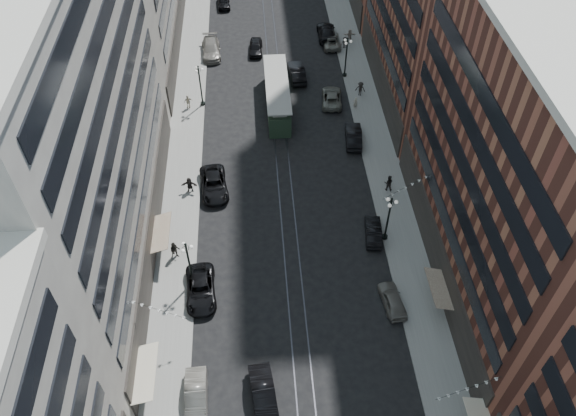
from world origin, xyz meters
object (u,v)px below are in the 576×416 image
object	(u,v)px
car_1	(196,396)
lamppost_sw_mid	(200,84)
pedestrian_extra_0	(360,89)
car_extra_2	(331,40)
pedestrian_extra_2	(350,35)
lamppost_sw_far	(189,262)
car_8	(211,49)
car_extra_0	(297,72)
lamppost_se_far	(388,217)
car_2	(201,289)
pedestrian_2	(175,250)
car_10	(373,232)
car_5	(264,395)
car_extra_1	(354,136)
pedestrian_7	(388,183)
car_7	(214,184)
car_12	(327,32)
pedestrian_6	(188,102)
streetcar	(277,96)
car_13	(256,47)
car_4	(392,300)
pedestrian_9	(345,43)
car_11	(332,97)
pedestrian_5	(190,185)
pedestrian_8	(355,103)

from	to	relation	value
car_1	lamppost_sw_mid	bearing A→B (deg)	88.96
car_1	pedestrian_extra_0	distance (m)	43.19
car_extra_2	pedestrian_extra_2	world-z (taller)	pedestrian_extra_2
lamppost_sw_far	car_8	world-z (taller)	lamppost_sw_far
car_1	pedestrian_extra_2	distance (m)	55.36
car_extra_0	car_extra_2	world-z (taller)	car_extra_0
lamppost_se_far	car_2	distance (m)	18.52
pedestrian_2	pedestrian_extra_2	xyz separation A→B (m)	(21.99, 37.51, -0.05)
car_10	pedestrian_extra_2	bearing A→B (deg)	-87.84
lamppost_se_far	car_5	distance (m)	20.00
car_5	car_extra_1	xyz separation A→B (m)	(11.58, 30.33, -0.01)
lamppost_se_far	car_1	xyz separation A→B (m)	(-17.60, -15.25, -2.32)
car_5	pedestrian_7	world-z (taller)	pedestrian_7
car_7	car_12	bearing A→B (deg)	55.87
lamppost_sw_mid	car_12	bearing A→B (deg)	41.06
pedestrian_extra_0	pedestrian_7	bearing A→B (deg)	-71.22
car_extra_1	car_extra_2	world-z (taller)	car_extra_1
pedestrian_6	car_extra_2	xyz separation A→B (m)	(19.29, 13.53, -0.32)
streetcar	car_13	distance (m)	12.99
car_4	pedestrian_extra_0	distance (m)	31.21
car_4	pedestrian_9	world-z (taller)	pedestrian_9
pedestrian_extra_0	car_11	bearing A→B (deg)	-146.60
streetcar	car_12	world-z (taller)	streetcar
lamppost_se_far	car_12	xyz separation A→B (m)	(-1.23, 37.96, -2.21)
car_1	car_4	bearing A→B (deg)	22.33
car_12	car_extra_0	distance (m)	11.06
lamppost_sw_mid	pedestrian_extra_0	world-z (taller)	lamppost_sw_mid
lamppost_sw_mid	car_5	xyz separation A→B (m)	(5.97, -38.51, -2.26)
car_2	pedestrian_9	size ratio (longest dim) A/B	3.42
lamppost_sw_mid	lamppost_se_far	size ratio (longest dim) A/B	1.00
lamppost_sw_mid	pedestrian_extra_2	size ratio (longest dim) A/B	2.99
car_13	pedestrian_9	size ratio (longest dim) A/B	2.73
car_4	car_5	bearing A→B (deg)	27.53
pedestrian_extra_2	streetcar	bearing A→B (deg)	54.61
pedestrian_2	pedestrian_5	world-z (taller)	pedestrian_2
car_13	pedestrian_8	distance (m)	18.19
car_11	car_12	bearing A→B (deg)	-88.20
lamppost_sw_far	car_5	bearing A→B (deg)	-62.57
lamppost_sw_mid	pedestrian_8	world-z (taller)	lamppost_sw_mid
pedestrian_5	car_2	bearing A→B (deg)	-77.04
pedestrian_8	car_extra_0	size ratio (longest dim) A/B	0.28
car_13	pedestrian_extra_0	bearing A→B (deg)	-38.29
car_12	pedestrian_6	bearing A→B (deg)	40.37
car_1	pedestrian_8	bearing A→B (deg)	61.47
car_extra_2	car_extra_0	bearing A→B (deg)	55.80
car_8	car_extra_0	xyz separation A→B (m)	(11.28, -6.54, 0.01)
lamppost_sw_mid	car_7	xyz separation A→B (m)	(1.72, -15.04, -2.28)
car_7	car_extra_2	distance (m)	32.22
pedestrian_8	pedestrian_9	size ratio (longest dim) A/B	0.92
lamppost_sw_far	pedestrian_9	bearing A→B (deg)	63.54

